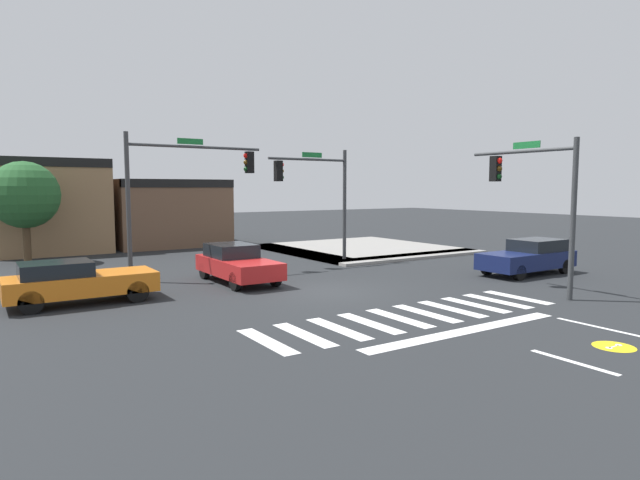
{
  "coord_description": "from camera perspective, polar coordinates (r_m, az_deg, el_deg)",
  "views": [
    {
      "loc": [
        -10.65,
        -15.89,
        3.73
      ],
      "look_at": [
        -0.64,
        -0.49,
        1.94
      ],
      "focal_mm": 29.99,
      "sensor_mm": 36.0,
      "label": 1
    }
  ],
  "objects": [
    {
      "name": "car_navy",
      "position": [
        24.93,
        21.4,
        -1.67
      ],
      "size": [
        4.59,
        1.84,
        1.49
      ],
      "rotation": [
        0.0,
        0.0,
        3.14
      ],
      "color": "#141E4C",
      "rests_on": "ground_plane"
    },
    {
      "name": "storefront_row",
      "position": [
        35.6,
        -22.15,
        3.12
      ],
      "size": [
        13.45,
        6.61,
        5.37
      ],
      "color": "#93704C",
      "rests_on": "ground_plane"
    },
    {
      "name": "crosswalk_near",
      "position": [
        16.03,
        9.87,
        -7.95
      ],
      "size": [
        10.06,
        2.58,
        0.01
      ],
      "color": "silver",
      "rests_on": "ground_plane"
    },
    {
      "name": "car_orange",
      "position": [
        18.91,
        -24.56,
        -4.05
      ],
      "size": [
        4.54,
        1.82,
        1.41
      ],
      "color": "orange",
      "rests_on": "ground_plane"
    },
    {
      "name": "traffic_signal_northwest",
      "position": [
        22.97,
        -14.33,
        6.34
      ],
      "size": [
        5.82,
        0.32,
        5.92
      ],
      "color": "#383A3D",
      "rests_on": "ground_plane"
    },
    {
      "name": "curb_corner_northeast",
      "position": [
        31.94,
        4.05,
        -1.02
      ],
      "size": [
        10.0,
        10.6,
        0.15
      ],
      "color": "gray",
      "rests_on": "ground_plane"
    },
    {
      "name": "traffic_signal_southeast",
      "position": [
        20.25,
        21.96,
        5.18
      ],
      "size": [
        0.32,
        4.27,
        5.38
      ],
      "rotation": [
        0.0,
        0.0,
        1.57
      ],
      "color": "#383A3D",
      "rests_on": "ground_plane"
    },
    {
      "name": "traffic_signal_northeast",
      "position": [
        25.99,
        -0.33,
        5.74
      ],
      "size": [
        4.38,
        0.32,
        5.62
      ],
      "rotation": [
        0.0,
        0.0,
        3.14
      ],
      "color": "#383A3D",
      "rests_on": "ground_plane"
    },
    {
      "name": "car_red",
      "position": [
        21.51,
        -8.88,
        -2.46
      ],
      "size": [
        1.86,
        4.55,
        1.48
      ],
      "rotation": [
        0.0,
        0.0,
        -1.57
      ],
      "color": "red",
      "rests_on": "ground_plane"
    },
    {
      "name": "bike_detector_marking",
      "position": [
        14.59,
        28.87,
        -9.93
      ],
      "size": [
        0.95,
        0.95,
        0.01
      ],
      "color": "yellow",
      "rests_on": "ground_plane"
    },
    {
      "name": "roadside_tree",
      "position": [
        29.97,
        -29.0,
        4.2
      ],
      "size": [
        3.29,
        3.29,
        5.04
      ],
      "color": "#4C3823",
      "rests_on": "ground_plane"
    },
    {
      "name": "ground_plane",
      "position": [
        19.49,
        0.79,
        -5.47
      ],
      "size": [
        120.0,
        120.0,
        0.0
      ],
      "primitive_type": "plane",
      "color": "#232628"
    }
  ]
}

